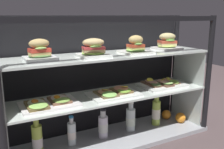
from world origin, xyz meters
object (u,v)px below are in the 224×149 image
(plated_roll_sandwich_center, at_px, (167,43))
(juice_bottle_tucked_behind, at_px, (131,119))
(juice_bottle_back_right, at_px, (103,126))
(juice_bottle_front_middle, at_px, (37,139))
(open_sandwich_tray_mid_right, at_px, (114,93))
(plated_roll_sandwich_near_right_corner, at_px, (40,52))
(juice_bottle_back_center, at_px, (156,112))
(open_sandwich_tray_right_of_center, at_px, (162,84))
(juice_bottle_back_left, at_px, (72,133))
(plated_roll_sandwich_left_of_center, at_px, (94,50))
(orange_fruit_beside_bottles, at_px, (180,118))
(plated_roll_sandwich_far_right, at_px, (136,47))
(open_sandwich_tray_mid_left, at_px, (49,103))
(orange_fruit_near_left_post, at_px, (166,115))

(plated_roll_sandwich_center, bearing_deg, juice_bottle_tucked_behind, 175.56)
(juice_bottle_back_right, bearing_deg, juice_bottle_front_middle, 177.42)
(open_sandwich_tray_mid_right, distance_m, juice_bottle_tucked_behind, 0.31)
(plated_roll_sandwich_near_right_corner, xyz_separation_m, juice_bottle_back_center, (0.88, 0.03, -0.54))
(juice_bottle_tucked_behind, bearing_deg, open_sandwich_tray_right_of_center, -8.48)
(juice_bottle_back_left, relative_size, juice_bottle_tucked_behind, 0.89)
(plated_roll_sandwich_left_of_center, distance_m, juice_bottle_back_left, 0.58)
(open_sandwich_tray_right_of_center, relative_size, juice_bottle_tucked_behind, 1.50)
(open_sandwich_tray_right_of_center, distance_m, juice_bottle_back_right, 0.55)
(plated_roll_sandwich_left_of_center, relative_size, orange_fruit_beside_bottles, 2.18)
(plated_roll_sandwich_far_right, height_order, plated_roll_sandwich_center, plated_roll_sandwich_center)
(plated_roll_sandwich_center, xyz_separation_m, open_sandwich_tray_mid_right, (-0.47, -0.04, -0.31))
(juice_bottle_front_middle, relative_size, orange_fruit_beside_bottles, 2.87)
(juice_bottle_back_right, bearing_deg, plated_roll_sandwich_near_right_corner, -174.83)
(open_sandwich_tray_right_of_center, bearing_deg, orange_fruit_beside_bottles, -11.40)
(open_sandwich_tray_mid_right, xyz_separation_m, juice_bottle_front_middle, (-0.51, 0.08, -0.25))
(plated_roll_sandwich_near_right_corner, relative_size, open_sandwich_tray_mid_left, 0.51)
(open_sandwich_tray_mid_right, xyz_separation_m, juice_bottle_back_left, (-0.29, 0.06, -0.26))
(plated_roll_sandwich_center, height_order, juice_bottle_back_left, plated_roll_sandwich_center)
(open_sandwich_tray_right_of_center, relative_size, orange_fruit_beside_bottles, 4.19)
(plated_roll_sandwich_left_of_center, xyz_separation_m, juice_bottle_back_right, (0.10, 0.08, -0.56))
(open_sandwich_tray_right_of_center, xyz_separation_m, juice_bottle_front_middle, (-0.94, 0.06, -0.25))
(plated_roll_sandwich_near_right_corner, relative_size, juice_bottle_tucked_behind, 0.77)
(juice_bottle_back_center, bearing_deg, plated_roll_sandwich_far_right, -166.75)
(juice_bottle_tucked_behind, bearing_deg, plated_roll_sandwich_far_right, -100.60)
(orange_fruit_beside_bottles, height_order, orange_fruit_near_left_post, orange_fruit_beside_bottles)
(plated_roll_sandwich_near_right_corner, height_order, juice_bottle_back_center, plated_roll_sandwich_near_right_corner)
(plated_roll_sandwich_far_right, xyz_separation_m, juice_bottle_back_right, (-0.22, 0.06, -0.56))
(plated_roll_sandwich_near_right_corner, bearing_deg, juice_bottle_front_middle, 123.81)
(juice_bottle_back_center, bearing_deg, plated_roll_sandwich_center, -11.86)
(open_sandwich_tray_mid_left, bearing_deg, orange_fruit_near_left_post, 5.59)
(orange_fruit_near_left_post, bearing_deg, juice_bottle_back_right, -176.32)
(plated_roll_sandwich_far_right, bearing_deg, orange_fruit_beside_bottles, -0.86)
(juice_bottle_back_center, bearing_deg, juice_bottle_back_left, 179.11)
(juice_bottle_tucked_behind, xyz_separation_m, orange_fruit_beside_bottles, (0.43, -0.07, -0.05))
(open_sandwich_tray_mid_right, xyz_separation_m, juice_bottle_tucked_behind, (0.17, 0.06, -0.25))
(plated_roll_sandwich_center, xyz_separation_m, open_sandwich_tray_mid_left, (-0.92, -0.04, -0.31))
(open_sandwich_tray_right_of_center, bearing_deg, juice_bottle_tucked_behind, 171.52)
(plated_roll_sandwich_left_of_center, xyz_separation_m, orange_fruit_near_left_post, (0.71, 0.12, -0.61))
(juice_bottle_back_center, distance_m, orange_fruit_near_left_post, 0.17)
(plated_roll_sandwich_left_of_center, bearing_deg, juice_bottle_back_right, 38.50)
(plated_roll_sandwich_center, relative_size, open_sandwich_tray_right_of_center, 0.51)
(juice_bottle_back_left, bearing_deg, plated_roll_sandwich_left_of_center, -32.47)
(juice_bottle_back_right, bearing_deg, plated_roll_sandwich_far_right, -16.40)
(plated_roll_sandwich_center, xyz_separation_m, open_sandwich_tray_right_of_center, (-0.05, -0.01, -0.31))
(juice_bottle_tucked_behind, xyz_separation_m, orange_fruit_near_left_post, (0.38, 0.04, -0.05))
(plated_roll_sandwich_far_right, bearing_deg, plated_roll_sandwich_center, 8.11)
(orange_fruit_beside_bottles, distance_m, orange_fruit_near_left_post, 0.12)
(orange_fruit_beside_bottles, bearing_deg, open_sandwich_tray_mid_left, 179.31)
(orange_fruit_beside_bottles, bearing_deg, juice_bottle_back_center, 162.12)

